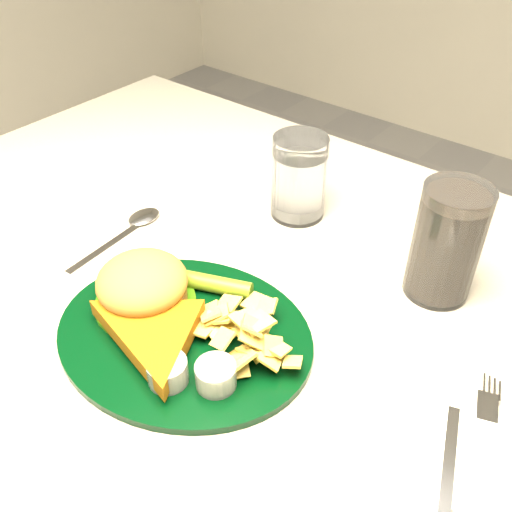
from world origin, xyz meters
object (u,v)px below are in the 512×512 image
at_px(cola_glass, 447,243).
at_px(fork_napkin, 453,452).
at_px(table, 254,460).
at_px(dinner_plate, 182,316).
at_px(water_glass, 299,178).

relative_size(cola_glass, fork_napkin, 0.94).
xyz_separation_m(table, dinner_plate, (-0.01, -0.11, 0.41)).
height_order(table, dinner_plate, dinner_plate).
distance_m(table, water_glass, 0.47).
bearing_deg(cola_glass, dinner_plate, -126.40).
distance_m(cola_glass, fork_napkin, 0.24).
distance_m(table, cola_glass, 0.50).
bearing_deg(water_glass, table, -72.59).
xyz_separation_m(table, water_glass, (-0.05, 0.16, 0.43)).
xyz_separation_m(water_glass, fork_napkin, (0.33, -0.23, -0.05)).
bearing_deg(water_glass, dinner_plate, -80.88).
distance_m(dinner_plate, fork_napkin, 0.29).
height_order(dinner_plate, water_glass, water_glass).
height_order(table, cola_glass, cola_glass).
height_order(water_glass, fork_napkin, water_glass).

